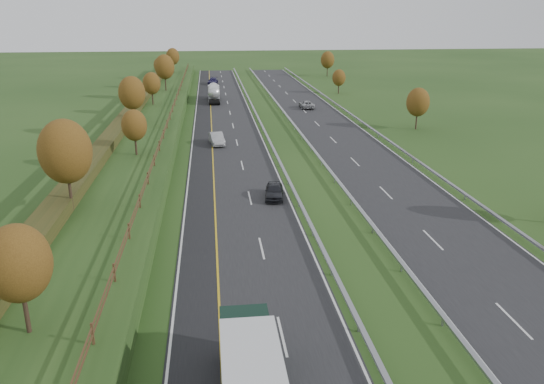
# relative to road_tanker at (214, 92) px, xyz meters

# --- Properties ---
(ground) EXTENTS (400.00, 400.00, 0.00)m
(ground) POSITION_rel_road_tanker_xyz_m (9.47, -42.05, -1.86)
(ground) COLOR #224016
(ground) RESTS_ON ground
(near_carriageway) EXTENTS (10.50, 200.00, 0.04)m
(near_carriageway) POSITION_rel_road_tanker_xyz_m (1.47, -37.05, -1.84)
(near_carriageway) COLOR black
(near_carriageway) RESTS_ON ground
(far_carriageway) EXTENTS (10.50, 200.00, 0.04)m
(far_carriageway) POSITION_rel_road_tanker_xyz_m (17.97, -37.05, -1.84)
(far_carriageway) COLOR black
(far_carriageway) RESTS_ON ground
(hard_shoulder) EXTENTS (3.00, 200.00, 0.04)m
(hard_shoulder) POSITION_rel_road_tanker_xyz_m (-2.28, -37.05, -1.84)
(hard_shoulder) COLOR black
(hard_shoulder) RESTS_ON ground
(lane_markings) EXTENTS (26.75, 200.00, 0.01)m
(lane_markings) POSITION_rel_road_tanker_xyz_m (7.87, -37.17, -1.81)
(lane_markings) COLOR silver
(lane_markings) RESTS_ON near_carriageway
(embankment_left) EXTENTS (12.00, 200.00, 2.00)m
(embankment_left) POSITION_rel_road_tanker_xyz_m (-11.53, -37.05, -0.86)
(embankment_left) COLOR #224016
(embankment_left) RESTS_ON ground
(hedge_left) EXTENTS (2.20, 180.00, 1.10)m
(hedge_left) POSITION_rel_road_tanker_xyz_m (-13.53, -37.05, 0.69)
(hedge_left) COLOR #2F3516
(hedge_left) RESTS_ON embankment_left
(fence_left) EXTENTS (0.12, 189.06, 1.20)m
(fence_left) POSITION_rel_road_tanker_xyz_m (-7.03, -37.46, 0.87)
(fence_left) COLOR #422B19
(fence_left) RESTS_ON embankment_left
(median_barrier_near) EXTENTS (0.32, 200.00, 0.71)m
(median_barrier_near) POSITION_rel_road_tanker_xyz_m (7.17, -37.05, -1.25)
(median_barrier_near) COLOR gray
(median_barrier_near) RESTS_ON ground
(median_barrier_far) EXTENTS (0.32, 200.00, 0.71)m
(median_barrier_far) POSITION_rel_road_tanker_xyz_m (12.27, -37.05, -1.25)
(median_barrier_far) COLOR gray
(median_barrier_far) RESTS_ON ground
(outer_barrier_far) EXTENTS (0.32, 200.00, 0.71)m
(outer_barrier_far) POSITION_rel_road_tanker_xyz_m (23.77, -37.05, -1.25)
(outer_barrier_far) COLOR gray
(outer_barrier_far) RESTS_ON ground
(trees_left) EXTENTS (6.64, 164.30, 7.66)m
(trees_left) POSITION_rel_road_tanker_xyz_m (-11.17, -40.42, 4.51)
(trees_left) COLOR #2D2116
(trees_left) RESTS_ON embankment_left
(trees_far) EXTENTS (8.45, 118.60, 7.12)m
(trees_far) POSITION_rel_road_tanker_xyz_m (31.27, -7.84, 2.38)
(trees_far) COLOR #2D2116
(trees_far) RESTS_ON ground
(road_tanker) EXTENTS (2.40, 11.22, 3.46)m
(road_tanker) POSITION_rel_road_tanker_xyz_m (0.00, 0.00, 0.00)
(road_tanker) COLOR silver
(road_tanker) RESTS_ON near_carriageway
(car_dark_near) EXTENTS (2.35, 4.61, 1.50)m
(car_dark_near) POSITION_rel_road_tanker_xyz_m (5.14, -62.34, -1.07)
(car_dark_near) COLOR black
(car_dark_near) RESTS_ON near_carriageway
(car_silver_mid) EXTENTS (2.37, 5.16, 1.64)m
(car_silver_mid) POSITION_rel_road_tanker_xyz_m (-0.13, -38.82, -1.00)
(car_silver_mid) COLOR #9A9A9F
(car_silver_mid) RESTS_ON near_carriageway
(car_small_far) EXTENTS (2.94, 5.88, 1.64)m
(car_small_far) POSITION_rel_road_tanker_xyz_m (0.05, 27.61, -1.00)
(car_small_far) COLOR #191441
(car_small_far) RESTS_ON near_carriageway
(car_oncoming) EXTENTS (2.47, 5.21, 1.43)m
(car_oncoming) POSITION_rel_road_tanker_xyz_m (17.66, -10.76, -1.11)
(car_oncoming) COLOR #9E9EA2
(car_oncoming) RESTS_ON far_carriageway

